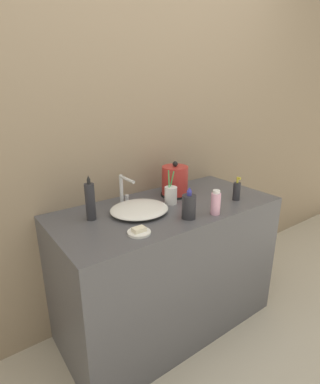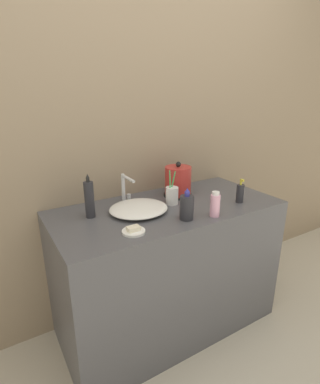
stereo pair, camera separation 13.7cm
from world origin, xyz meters
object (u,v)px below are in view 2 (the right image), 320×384
at_px(mouthwash_bottle, 89,199).
at_px(lotion_bottle, 240,193).
at_px(shampoo_bottle, 187,207).
at_px(hand_cream_bottle, 215,205).
at_px(toothbrush_cup, 172,195).
at_px(electric_kettle, 178,182).
at_px(faucet, 126,187).

bearing_deg(mouthwash_bottle, lotion_bottle, -16.82).
relative_size(shampoo_bottle, hand_cream_bottle, 1.25).
height_order(toothbrush_cup, lotion_bottle, toothbrush_cup).
bearing_deg(electric_kettle, mouthwash_bottle, -176.45).
bearing_deg(shampoo_bottle, lotion_bottle, 4.72).
relative_size(electric_kettle, mouthwash_bottle, 0.93).
bearing_deg(electric_kettle, toothbrush_cup, -137.87).
height_order(electric_kettle, mouthwash_bottle, mouthwash_bottle).
bearing_deg(mouthwash_bottle, electric_kettle, 3.55).
distance_m(faucet, mouthwash_bottle, 0.28).
bearing_deg(faucet, electric_kettle, -10.91).
height_order(faucet, toothbrush_cup, toothbrush_cup).
relative_size(faucet, shampoo_bottle, 1.00).
xyz_separation_m(toothbrush_cup, lotion_bottle, (0.36, -0.19, 0.00)).
distance_m(toothbrush_cup, mouthwash_bottle, 0.48).
bearing_deg(faucet, mouthwash_bottle, -158.49).
bearing_deg(faucet, shampoo_bottle, -66.95).
xyz_separation_m(faucet, shampoo_bottle, (0.17, -0.39, -0.03)).
bearing_deg(lotion_bottle, electric_kettle, 130.86).
bearing_deg(mouthwash_bottle, shampoo_bottle, -34.41).
relative_size(electric_kettle, toothbrush_cup, 1.08).
relative_size(faucet, mouthwash_bottle, 0.72).
height_order(faucet, shampoo_bottle, same).
height_order(toothbrush_cup, shampoo_bottle, toothbrush_cup).
distance_m(shampoo_bottle, mouthwash_bottle, 0.51).
bearing_deg(toothbrush_cup, lotion_bottle, -27.51).
relative_size(faucet, hand_cream_bottle, 1.25).
bearing_deg(shampoo_bottle, hand_cream_bottle, -16.31).
distance_m(faucet, electric_kettle, 0.34).
height_order(toothbrush_cup, hand_cream_bottle, toothbrush_cup).
relative_size(electric_kettle, hand_cream_bottle, 1.61).
height_order(faucet, mouthwash_bottle, mouthwash_bottle).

